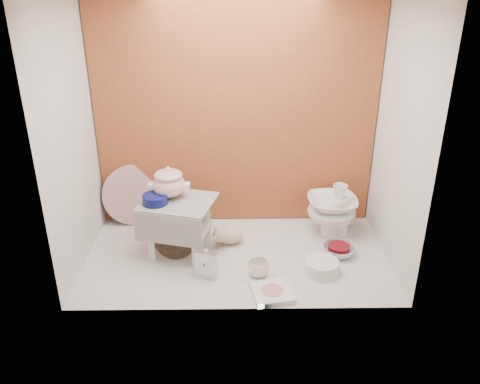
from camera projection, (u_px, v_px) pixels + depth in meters
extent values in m
plane|color=silver|center=(237.00, 256.00, 3.00)|extent=(1.80, 1.80, 0.00)
cube|color=#A14D28|center=(236.00, 113.00, 3.13)|extent=(1.80, 0.06, 1.50)
cube|color=silver|center=(70.00, 139.00, 2.67)|extent=(0.06, 1.00, 1.50)
cube|color=silver|center=(402.00, 138.00, 2.69)|extent=(0.06, 1.00, 1.50)
cylinder|color=#0B1153|center=(155.00, 199.00, 2.85)|extent=(0.18, 0.18, 0.05)
imported|color=white|center=(172.00, 215.00, 3.23)|extent=(0.26, 0.26, 0.23)
cube|color=silver|center=(206.00, 263.00, 2.76)|extent=(0.13, 0.09, 0.18)
ellipsoid|color=#C9A98E|center=(229.00, 234.00, 3.11)|extent=(0.27, 0.24, 0.14)
cylinder|color=white|center=(258.00, 276.00, 2.80)|extent=(0.20, 0.20, 0.01)
imported|color=white|center=(259.00, 268.00, 2.78)|extent=(0.12, 0.12, 0.09)
cube|color=white|center=(272.00, 293.00, 2.65)|extent=(0.24, 0.24, 0.03)
cylinder|color=white|center=(322.00, 267.00, 2.83)|extent=(0.25, 0.25, 0.07)
imported|color=silver|center=(339.00, 250.00, 3.00)|extent=(0.25, 0.25, 0.06)
cylinder|color=silver|center=(341.00, 223.00, 3.19)|extent=(0.10, 0.10, 0.18)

